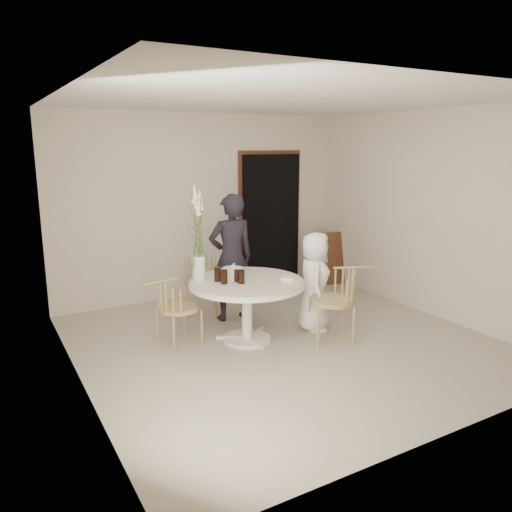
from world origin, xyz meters
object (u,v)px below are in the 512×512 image
chair_left (170,303)px  boy (315,282)px  girl (231,258)px  chair_right (342,292)px  flower_vase (198,235)px  table (247,290)px  chair_far (201,273)px  birthday_cake (233,273)px

chair_left → boy: size_ratio=0.65×
chair_left → girl: 1.17m
chair_right → flower_vase: 1.79m
table → flower_vase: flower_vase is taller
table → chair_far: (-0.01, 1.30, -0.09)m
chair_left → flower_vase: flower_vase is taller
chair_far → flower_vase: 1.31m
table → chair_left: (-0.83, 0.27, -0.10)m
chair_right → birthday_cake: size_ratio=3.57×
chair_far → table: bearing=-67.6°
chair_right → chair_left: bearing=-91.4°
chair_right → birthday_cake: (-1.07, 0.69, 0.21)m
girl → flower_vase: 0.90m
table → chair_right: (0.98, -0.51, -0.04)m
chair_right → flower_vase: (-1.44, 0.82, 0.68)m
boy → birthday_cake: boy is taller
chair_far → chair_left: bearing=-106.9°
chair_right → flower_vase: bearing=-97.5°
table → flower_vase: size_ratio=1.20×
table → flower_vase: (-0.46, 0.30, 0.64)m
girl → chair_left: bearing=31.2°
girl → flower_vase: size_ratio=1.49×
table → chair_far: size_ratio=1.63×
table → flower_vase: 0.84m
boy → flower_vase: size_ratio=1.11×
table → girl: (0.19, 0.76, 0.21)m
chair_far → birthday_cake: birthday_cake is taller
chair_right → girl: bearing=-126.1°
chair_far → girl: 0.65m
table → birthday_cake: 0.26m
birthday_cake → girl: bearing=64.5°
chair_far → boy: 1.66m
table → girl: 0.81m
chair_right → chair_far: bearing=-129.2°
girl → chair_far: bearing=-63.7°
birthday_cake → table: bearing=-62.9°
table → flower_vase: bearing=146.9°
table → birthday_cake: size_ratio=5.34×
chair_far → girl: girl is taller
chair_left → flower_vase: size_ratio=0.72×
boy → chair_far: bearing=64.8°
girl → boy: 1.13m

